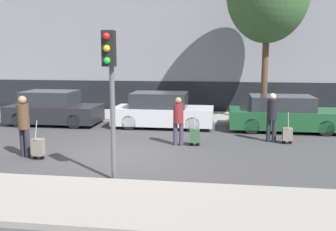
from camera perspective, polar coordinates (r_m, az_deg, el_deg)
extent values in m
plane|color=#38383A|center=(11.46, -6.75, -6.00)|extent=(80.00, 80.00, 0.00)
cube|color=gray|center=(8.06, -13.79, -12.41)|extent=(28.00, 2.50, 0.12)
cube|color=gray|center=(18.15, -1.06, -0.09)|extent=(28.00, 3.00, 0.12)
cube|color=black|center=(20.19, -0.06, 2.97)|extent=(27.44, 0.06, 1.60)
cube|color=black|center=(16.97, -16.92, 0.33)|extent=(3.94, 1.80, 0.70)
cube|color=#23282D|center=(16.95, -17.50, 2.54)|extent=(2.17, 1.58, 0.62)
cylinder|color=black|center=(15.77, -14.10, -0.90)|extent=(0.60, 0.18, 0.60)
cylinder|color=black|center=(17.26, -12.07, 0.03)|extent=(0.60, 0.18, 0.60)
cylinder|color=black|center=(16.85, -21.82, -0.65)|extent=(0.60, 0.18, 0.60)
cylinder|color=black|center=(18.25, -19.29, 0.20)|extent=(0.60, 0.18, 0.60)
cube|color=#B7BABF|center=(15.64, -0.70, 0.01)|extent=(4.12, 1.79, 0.70)
cube|color=#23282D|center=(15.58, -1.30, 2.41)|extent=(2.26, 1.57, 0.61)
cylinder|color=black|center=(14.74, 3.73, -1.34)|extent=(0.60, 0.18, 0.60)
cylinder|color=black|center=(16.32, 4.18, -0.32)|extent=(0.60, 0.18, 0.60)
cylinder|color=black|center=(15.15, -5.94, -1.08)|extent=(0.60, 0.18, 0.60)
cylinder|color=black|center=(16.69, -4.60, -0.11)|extent=(0.60, 0.18, 0.60)
cube|color=#194728|center=(15.63, 17.38, -0.42)|extent=(4.38, 1.91, 0.70)
cube|color=#23282D|center=(15.52, 16.85, 1.88)|extent=(2.41, 1.68, 0.56)
cylinder|color=black|center=(15.12, 22.94, -1.79)|extent=(0.60, 0.18, 0.60)
cylinder|color=black|center=(16.77, 21.47, -0.68)|extent=(0.60, 0.18, 0.60)
cylinder|color=black|center=(14.66, 12.62, -1.61)|extent=(0.60, 0.18, 0.60)
cylinder|color=black|center=(16.35, 12.18, -0.48)|extent=(0.60, 0.18, 0.60)
cylinder|color=#23232D|center=(11.79, -20.66, -3.99)|extent=(0.15, 0.15, 0.85)
cylinder|color=#23232D|center=(11.94, -21.28, -3.87)|extent=(0.15, 0.15, 0.85)
cylinder|color=#473323|center=(11.71, -21.19, -0.15)|extent=(0.34, 0.34, 0.74)
sphere|color=#936B4C|center=(11.65, -21.33, 2.23)|extent=(0.24, 0.24, 0.24)
cube|color=slate|center=(11.47, -19.17, -4.57)|extent=(0.32, 0.24, 0.49)
cylinder|color=black|center=(11.59, -19.59, -6.00)|extent=(0.12, 0.03, 0.12)
cylinder|color=black|center=(11.49, -18.60, -6.08)|extent=(0.12, 0.03, 0.12)
cylinder|color=gray|center=(11.30, -19.48, -2.09)|extent=(0.02, 0.19, 0.53)
cylinder|color=#383347|center=(12.50, 2.03, -2.89)|extent=(0.15, 0.15, 0.75)
cylinder|color=#383347|center=(12.52, 1.12, -2.86)|extent=(0.15, 0.15, 0.75)
cylinder|color=maroon|center=(12.38, 1.59, 0.31)|extent=(0.34, 0.34, 0.65)
sphere|color=#936B4C|center=(12.32, 1.60, 2.30)|extent=(0.21, 0.21, 0.21)
cube|color=#335138|center=(12.46, 4.09, -3.07)|extent=(0.32, 0.24, 0.45)
cylinder|color=black|center=(12.54, 3.56, -4.34)|extent=(0.12, 0.03, 0.12)
cylinder|color=black|center=(12.52, 4.59, -4.37)|extent=(0.12, 0.03, 0.12)
cylinder|color=gray|center=(12.30, 4.09, -0.86)|extent=(0.02, 0.19, 0.53)
cylinder|color=#23232D|center=(13.44, 15.87, -2.29)|extent=(0.15, 0.15, 0.79)
cylinder|color=#23232D|center=(13.50, 15.05, -2.21)|extent=(0.15, 0.15, 0.79)
cylinder|color=black|center=(13.35, 15.59, 0.86)|extent=(0.34, 0.34, 0.69)
sphere|color=beige|center=(13.29, 15.68, 2.80)|extent=(0.22, 0.22, 0.22)
cube|color=slate|center=(13.35, 17.72, -2.73)|extent=(0.32, 0.24, 0.43)
cylinder|color=black|center=(13.39, 17.19, -3.87)|extent=(0.12, 0.03, 0.12)
cylinder|color=black|center=(13.43, 18.13, -3.88)|extent=(0.12, 0.03, 0.12)
cylinder|color=gray|center=(13.19, 17.87, -0.71)|extent=(0.02, 0.19, 0.53)
cylinder|color=#515154|center=(8.89, -8.45, 1.18)|extent=(0.12, 0.12, 3.54)
cube|color=black|center=(8.63, -9.01, 10.05)|extent=(0.28, 0.24, 0.80)
sphere|color=red|center=(8.50, -9.36, 11.86)|extent=(0.15, 0.15, 0.15)
sphere|color=gold|center=(8.49, -9.31, 10.06)|extent=(0.15, 0.15, 0.15)
sphere|color=green|center=(8.49, -9.27, 8.26)|extent=(0.15, 0.15, 0.15)
cylinder|color=#4C3826|center=(17.07, 14.49, 5.84)|extent=(0.28, 0.28, 3.91)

